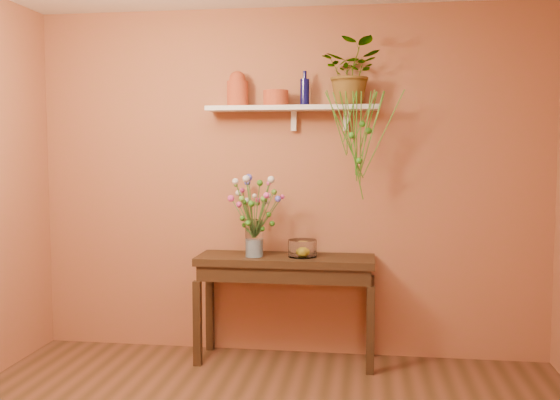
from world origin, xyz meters
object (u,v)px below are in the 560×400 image
object	(u,v)px
sideboard	(286,272)
spider_plant	(352,72)
blue_bottle	(305,92)
glass_bowl	(302,249)
bouquet	(254,199)
terracotta_jug	(238,90)
glass_vase	(254,241)

from	to	relation	value
sideboard	spider_plant	xyz separation A→B (m)	(0.48, 0.08, 1.48)
blue_bottle	glass_bowl	world-z (taller)	blue_bottle
bouquet	spider_plant	bearing A→B (deg)	10.53
blue_bottle	bouquet	size ratio (longest dim) A/B	0.54
bouquet	glass_bowl	bearing A→B (deg)	7.42
terracotta_jug	glass_bowl	xyz separation A→B (m)	(0.52, -0.13, -1.20)
sideboard	glass_bowl	xyz separation A→B (m)	(0.13, -0.01, 0.18)
terracotta_jug	bouquet	distance (m)	0.86
bouquet	blue_bottle	bearing A→B (deg)	25.60
blue_bottle	glass_vase	size ratio (longest dim) A/B	0.94
spider_plant	bouquet	bearing A→B (deg)	-169.47
sideboard	bouquet	world-z (taller)	bouquet
terracotta_jug	spider_plant	bearing A→B (deg)	-2.96
spider_plant	sideboard	bearing A→B (deg)	-170.90
terracotta_jug	glass_bowl	distance (m)	1.31
sideboard	blue_bottle	bearing A→B (deg)	42.11
glass_bowl	blue_bottle	bearing A→B (deg)	89.33
terracotta_jug	glass_vase	xyz separation A→B (m)	(0.16, -0.17, -1.14)
sideboard	blue_bottle	world-z (taller)	blue_bottle
glass_vase	bouquet	world-z (taller)	bouquet
blue_bottle	glass_bowl	xyz separation A→B (m)	(-0.00, -0.13, -1.18)
blue_bottle	glass_vase	distance (m)	1.19
glass_vase	glass_bowl	distance (m)	0.37
blue_bottle	spider_plant	distance (m)	0.38
spider_plant	glass_vase	world-z (taller)	spider_plant
blue_bottle	bouquet	xyz separation A→B (m)	(-0.36, -0.17, -0.80)
blue_bottle	bouquet	distance (m)	0.90
blue_bottle	glass_bowl	size ratio (longest dim) A/B	1.22
spider_plant	glass_vase	xyz separation A→B (m)	(-0.71, -0.13, -1.25)
terracotta_jug	glass_vase	distance (m)	1.16
blue_bottle	spider_plant	bearing A→B (deg)	-6.29
terracotta_jug	glass_vase	size ratio (longest dim) A/B	0.97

